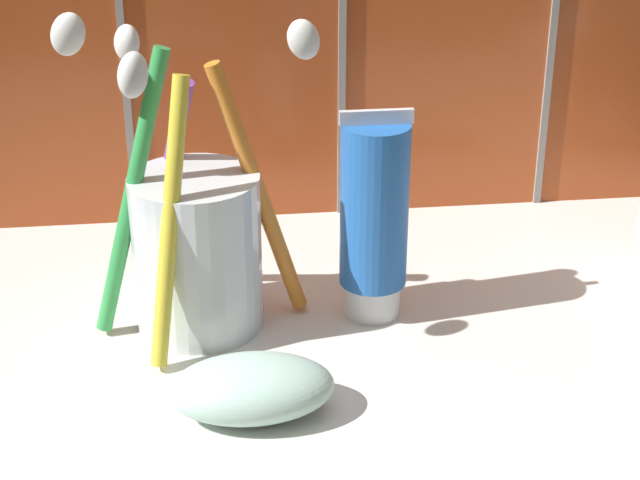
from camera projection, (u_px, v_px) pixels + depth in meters
sink_counter at (362, 374)px, 58.63cm from camera, size 56.93×39.49×2.00cm
toothbrush_cup at (195, 241)px, 59.36cm from camera, size 14.23×13.73×18.60cm
toothpaste_tube at (374, 217)px, 60.01cm from camera, size 4.05×3.86×12.49cm
soap_bar at (252, 388)px, 52.96cm from camera, size 8.30×5.02×2.99cm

